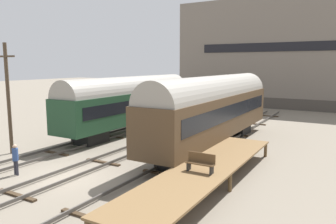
% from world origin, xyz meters
% --- Properties ---
extents(ground_plane, '(200.00, 200.00, 0.00)m').
position_xyz_m(ground_plane, '(0.00, 0.00, 0.00)').
color(ground_plane, slate).
extents(track_left, '(2.60, 60.00, 0.26)m').
position_xyz_m(track_left, '(-4.38, 0.00, 0.14)').
color(track_left, '#4C4742').
rests_on(track_left, ground).
extents(track_middle, '(2.60, 60.00, 0.26)m').
position_xyz_m(track_middle, '(0.00, 0.00, 0.14)').
color(track_middle, '#4C4742').
rests_on(track_middle, ground).
extents(track_right, '(2.60, 60.00, 0.26)m').
position_xyz_m(track_right, '(4.38, 0.00, 0.14)').
color(track_right, '#4C4742').
rests_on(track_right, ground).
extents(train_car_brown, '(2.99, 17.23, 5.29)m').
position_xyz_m(train_car_brown, '(4.38, 10.26, 3.02)').
color(train_car_brown, black).
rests_on(train_car_brown, ground).
extents(train_car_green, '(2.95, 16.47, 5.02)m').
position_xyz_m(train_car_green, '(-4.38, 11.92, 2.85)').
color(train_car_green, black).
rests_on(train_car_green, ground).
extents(station_platform, '(2.87, 14.27, 1.01)m').
position_xyz_m(station_platform, '(7.13, 2.57, 0.94)').
color(station_platform, brown).
rests_on(station_platform, ground).
extents(bench, '(1.40, 0.40, 0.91)m').
position_xyz_m(bench, '(7.22, 1.77, 1.50)').
color(bench, brown).
rests_on(bench, station_platform).
extents(person_worker, '(0.32, 0.32, 1.75)m').
position_xyz_m(person_worker, '(-2.65, -1.14, 1.06)').
color(person_worker, '#282833').
rests_on(person_worker, ground).
extents(utility_pole, '(1.80, 0.24, 7.53)m').
position_xyz_m(utility_pole, '(-6.99, 1.59, 3.93)').
color(utility_pole, '#473828').
rests_on(utility_pole, ground).
extents(warehouse_building, '(28.21, 12.93, 15.31)m').
position_xyz_m(warehouse_building, '(2.88, 40.50, 7.66)').
color(warehouse_building, '#46403A').
rests_on(warehouse_building, ground).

